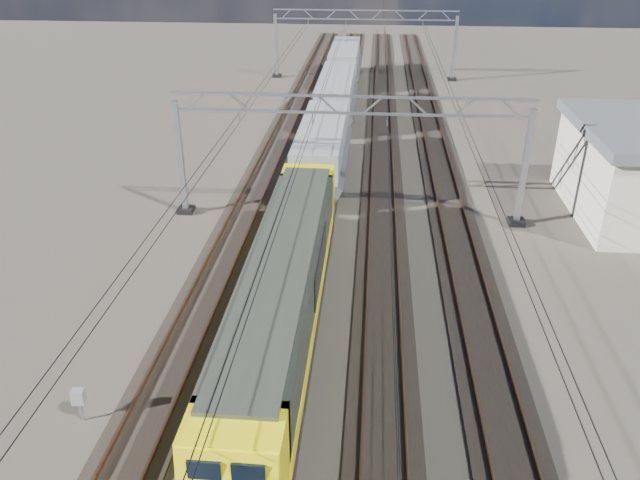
# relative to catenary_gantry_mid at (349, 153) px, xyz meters

# --- Properties ---
(ground) EXTENTS (160.00, 160.00, 0.00)m
(ground) POSITION_rel_catenary_gantry_mid_xyz_m (-0.00, -4.00, -3.91)
(ground) COLOR black
(ground) RESTS_ON ground
(track_outer_west) EXTENTS (2.60, 140.00, 0.30)m
(track_outer_west) POSITION_rel_catenary_gantry_mid_xyz_m (-6.00, -4.00, -3.83)
(track_outer_west) COLOR black
(track_outer_west) RESTS_ON ground
(track_loco) EXTENTS (2.60, 140.00, 0.30)m
(track_loco) POSITION_rel_catenary_gantry_mid_xyz_m (-2.00, -4.00, -3.83)
(track_loco) COLOR black
(track_loco) RESTS_ON ground
(track_inner_east) EXTENTS (2.60, 140.00, 0.30)m
(track_inner_east) POSITION_rel_catenary_gantry_mid_xyz_m (2.00, -4.00, -3.83)
(track_inner_east) COLOR black
(track_inner_east) RESTS_ON ground
(track_outer_east) EXTENTS (2.60, 140.00, 0.30)m
(track_outer_east) POSITION_rel_catenary_gantry_mid_xyz_m (6.00, -4.00, -3.83)
(track_outer_east) COLOR black
(track_outer_east) RESTS_ON ground
(catenary_gantry_mid) EXTENTS (19.90, 0.90, 7.11)m
(catenary_gantry_mid) POSITION_rel_catenary_gantry_mid_xyz_m (0.00, 0.00, 0.00)
(catenary_gantry_mid) COLOR #9AA0A8
(catenary_gantry_mid) RESTS_ON ground
(catenary_gantry_far) EXTENTS (19.90, 0.90, 7.11)m
(catenary_gantry_far) POSITION_rel_catenary_gantry_mid_xyz_m (0.00, 36.00, 0.00)
(catenary_gantry_far) COLOR #9AA0A8
(catenary_gantry_far) RESTS_ON ground
(overhead_wires) EXTENTS (12.03, 140.00, 0.53)m
(overhead_wires) POSITION_rel_catenary_gantry_mid_xyz_m (-0.00, 4.00, 1.84)
(overhead_wires) COLOR black
(overhead_wires) RESTS_ON ground
(locomotive) EXTENTS (2.76, 21.10, 3.62)m
(locomotive) POSITION_rel_catenary_gantry_mid_xyz_m (-2.00, -11.68, -1.58)
(locomotive) COLOR black
(locomotive) RESTS_ON ground
(hopper_wagon_lead) EXTENTS (3.38, 13.00, 3.25)m
(hopper_wagon_lead) POSITION_rel_catenary_gantry_mid_xyz_m (-2.00, 6.01, -1.67)
(hopper_wagon_lead) COLOR black
(hopper_wagon_lead) RESTS_ON ground
(hopper_wagon_mid) EXTENTS (3.38, 13.00, 3.25)m
(hopper_wagon_mid) POSITION_rel_catenary_gantry_mid_xyz_m (-2.00, 20.21, -1.67)
(hopper_wagon_mid) COLOR black
(hopper_wagon_mid) RESTS_ON ground
(hopper_wagon_third) EXTENTS (3.38, 13.00, 3.25)m
(hopper_wagon_third) POSITION_rel_catenary_gantry_mid_xyz_m (-2.00, 34.41, -1.67)
(hopper_wagon_third) COLOR black
(hopper_wagon_third) RESTS_ON ground
(trackside_cabinet) EXTENTS (0.46, 0.36, 1.29)m
(trackside_cabinet) POSITION_rel_catenary_gantry_mid_xyz_m (-8.25, -17.12, -2.92)
(trackside_cabinet) COLOR #9AA0A8
(trackside_cabinet) RESTS_ON ground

